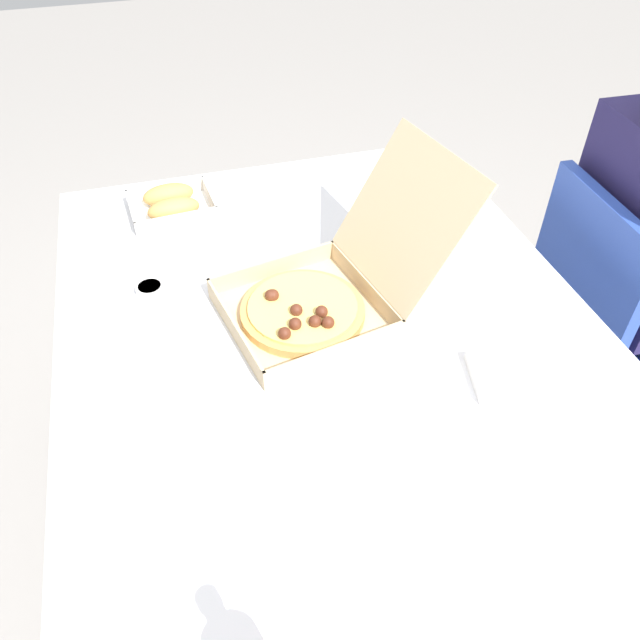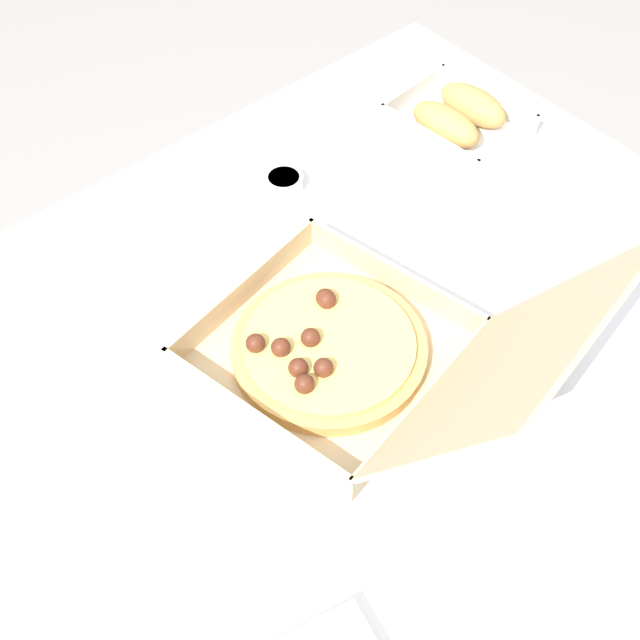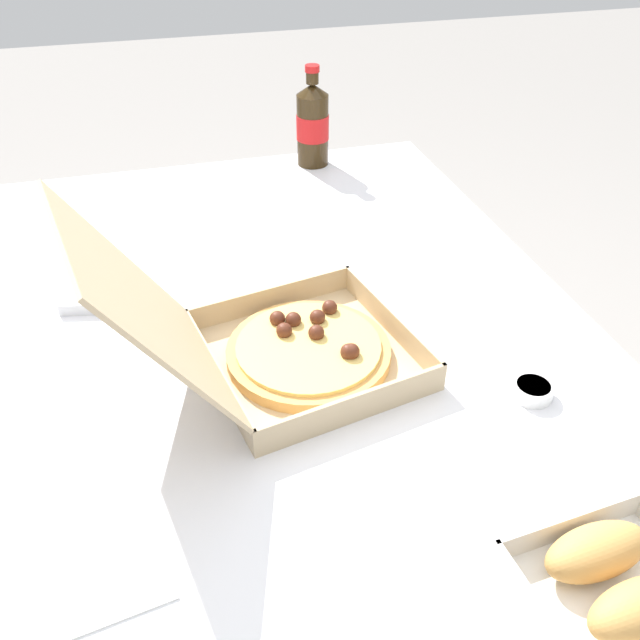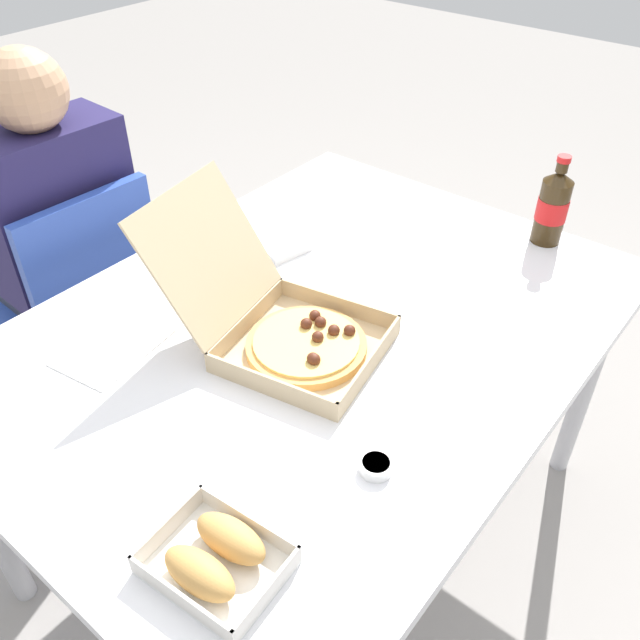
# 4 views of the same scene
# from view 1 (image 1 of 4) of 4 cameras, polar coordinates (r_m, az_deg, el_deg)

# --- Properties ---
(ground_plane) EXTENTS (10.00, 10.00, 0.00)m
(ground_plane) POSITION_cam_1_polar(r_m,az_deg,el_deg) (1.71, 1.12, -18.88)
(ground_plane) COLOR gray
(dining_table) EXTENTS (1.37, 1.01, 0.70)m
(dining_table) POSITION_cam_1_polar(r_m,az_deg,el_deg) (1.19, 1.52, -4.06)
(dining_table) COLOR white
(dining_table) RESTS_ON ground_plane
(chair) EXTENTS (0.42, 0.42, 0.83)m
(chair) POSITION_cam_1_polar(r_m,az_deg,el_deg) (1.68, 25.22, 0.09)
(chair) COLOR #2D4CAD
(chair) RESTS_ON ground_plane
(pizza_box_open) EXTENTS (0.36, 0.48, 0.29)m
(pizza_box_open) POSITION_cam_1_polar(r_m,az_deg,el_deg) (1.18, 0.07, 2.37)
(pizza_box_open) COLOR tan
(pizza_box_open) RESTS_ON dining_table
(bread_side_box) EXTENTS (0.17, 0.20, 0.06)m
(bread_side_box) POSITION_cam_1_polar(r_m,az_deg,el_deg) (1.51, -13.58, 10.40)
(bread_side_box) COLOR white
(bread_side_box) RESTS_ON dining_table
(paper_menu) EXTENTS (0.23, 0.18, 0.00)m
(paper_menu) POSITION_cam_1_polar(r_m,az_deg,el_deg) (1.45, 7.97, 8.61)
(paper_menu) COLOR white
(paper_menu) RESTS_ON dining_table
(napkin_pile) EXTENTS (0.13, 0.13, 0.02)m
(napkin_pile) POSITION_cam_1_polar(r_m,az_deg,el_deg) (1.12, 16.60, -4.97)
(napkin_pile) COLOR white
(napkin_pile) RESTS_ON dining_table
(dipping_sauce_cup) EXTENTS (0.06, 0.06, 0.02)m
(dipping_sauce_cup) POSITION_cam_1_polar(r_m,az_deg,el_deg) (1.29, -15.44, 2.77)
(dipping_sauce_cup) COLOR white
(dipping_sauce_cup) RESTS_ON dining_table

